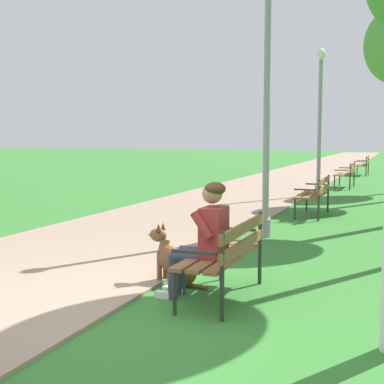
% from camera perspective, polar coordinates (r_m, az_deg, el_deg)
% --- Properties ---
extents(ground_plane, '(120.00, 120.00, 0.00)m').
position_cam_1_polar(ground_plane, '(5.26, -7.25, -13.18)').
color(ground_plane, '#33752D').
extents(paved_path, '(3.65, 60.00, 0.04)m').
position_cam_1_polar(paved_path, '(28.73, 12.88, 2.38)').
color(paved_path, gray).
rests_on(paved_path, ground).
extents(park_bench_near, '(0.55, 1.50, 0.85)m').
position_cam_1_polar(park_bench_near, '(5.73, 3.67, -6.24)').
color(park_bench_near, brown).
rests_on(park_bench_near, ground).
extents(park_bench_mid, '(0.55, 1.50, 0.85)m').
position_cam_1_polar(park_bench_mid, '(11.92, 12.86, -0.04)').
color(park_bench_mid, brown).
rests_on(park_bench_mid, ground).
extents(park_bench_far, '(0.55, 1.50, 0.85)m').
position_cam_1_polar(park_bench_far, '(18.64, 15.98, 1.98)').
color(park_bench_far, brown).
rests_on(park_bench_far, ground).
extents(park_bench_furthest, '(0.55, 1.50, 0.85)m').
position_cam_1_polar(park_bench_furthest, '(24.84, 17.58, 2.86)').
color(park_bench_furthest, brown).
rests_on(park_bench_furthest, ground).
extents(person_seated_on_near_bench, '(0.74, 0.49, 1.25)m').
position_cam_1_polar(person_seated_on_near_bench, '(5.65, 1.28, -4.66)').
color(person_seated_on_near_bench, '#33384C').
rests_on(person_seated_on_near_bench, ground).
extents(dog_brown, '(0.83, 0.36, 0.71)m').
position_cam_1_polar(dog_brown, '(6.31, -1.84, -7.45)').
color(dog_brown, brown).
rests_on(dog_brown, ground).
extents(lamp_post_near, '(0.24, 0.24, 4.66)m').
position_cam_1_polar(lamp_post_near, '(9.25, 7.91, 10.13)').
color(lamp_post_near, gray).
rests_on(lamp_post_near, ground).
extents(lamp_post_mid, '(0.24, 0.24, 4.15)m').
position_cam_1_polar(lamp_post_mid, '(15.80, 13.31, 7.31)').
color(lamp_post_mid, gray).
rests_on(lamp_post_mid, ground).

